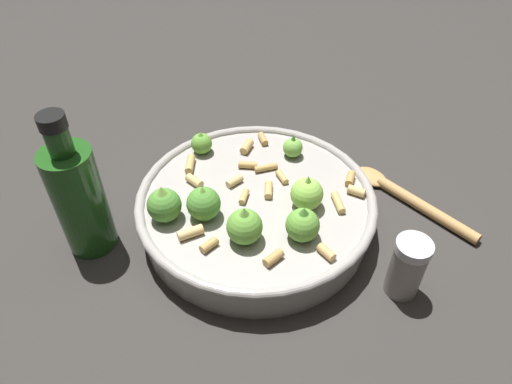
% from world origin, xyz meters
% --- Properties ---
extents(ground_plane, '(2.40, 2.40, 0.00)m').
position_xyz_m(ground_plane, '(0.00, 0.00, 0.00)').
color(ground_plane, '#2D2B28').
extents(cooking_pan, '(0.32, 0.32, 0.10)m').
position_xyz_m(cooking_pan, '(0.00, 0.00, 0.03)').
color(cooking_pan, '#9E9993').
rests_on(cooking_pan, ground).
extents(pepper_shaker, '(0.04, 0.04, 0.08)m').
position_xyz_m(pepper_shaker, '(-0.15, 0.14, 0.04)').
color(pepper_shaker, gray).
rests_on(pepper_shaker, ground).
extents(olive_oil_bottle, '(0.06, 0.06, 0.20)m').
position_xyz_m(olive_oil_bottle, '(0.22, -0.01, 0.08)').
color(olive_oil_bottle, '#1E4C19').
rests_on(olive_oil_bottle, ground).
extents(wooden_spoon, '(0.13, 0.19, 0.02)m').
position_xyz_m(wooden_spoon, '(-0.22, -0.00, 0.01)').
color(wooden_spoon, '#B2844C').
rests_on(wooden_spoon, ground).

